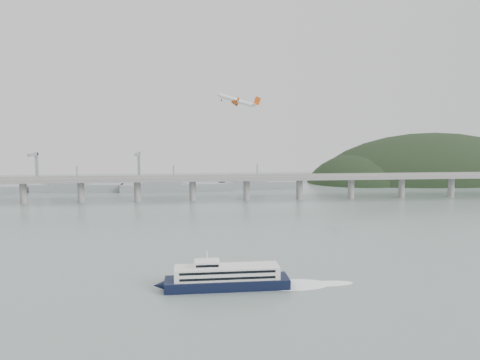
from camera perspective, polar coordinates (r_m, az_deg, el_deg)
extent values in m
plane|color=slate|center=(239.98, 1.27, -10.13)|extent=(900.00, 900.00, 0.00)
cube|color=gray|center=(431.76, -1.83, 0.14)|extent=(800.00, 22.00, 2.20)
cube|color=gray|center=(421.12, -1.74, 0.25)|extent=(800.00, 0.60, 1.80)
cube|color=gray|center=(441.95, -1.92, 0.56)|extent=(800.00, 0.60, 1.80)
cylinder|color=gray|center=(458.51, -24.90, -1.42)|extent=(6.00, 6.00, 21.00)
cylinder|color=gray|center=(444.34, -18.81, -1.39)|extent=(6.00, 6.00, 21.00)
cylinder|color=gray|center=(435.48, -12.39, -1.35)|extent=(6.00, 6.00, 21.00)
cylinder|color=gray|center=(432.26, -5.80, -1.28)|extent=(6.00, 6.00, 21.00)
cylinder|color=gray|center=(434.80, 0.80, -1.20)|extent=(6.00, 6.00, 21.00)
cylinder|color=gray|center=(443.01, 7.25, -1.11)|extent=(6.00, 6.00, 21.00)
cylinder|color=gray|center=(456.58, 13.38, -1.00)|extent=(6.00, 6.00, 21.00)
cylinder|color=gray|center=(475.05, 19.10, -0.90)|extent=(6.00, 6.00, 21.00)
cylinder|color=gray|center=(497.88, 24.34, -0.79)|extent=(6.00, 6.00, 21.00)
ellipsoid|color=black|center=(638.23, 22.35, -1.65)|extent=(320.00, 150.00, 156.00)
ellipsoid|color=black|center=(589.79, 14.64, -1.43)|extent=(140.00, 110.00, 96.00)
cube|color=gray|center=(517.17, -19.17, -0.92)|extent=(95.67, 20.15, 8.00)
cube|color=gray|center=(518.56, -20.22, -0.05)|extent=(33.90, 15.02, 8.00)
cylinder|color=gray|center=(515.39, -19.24, 0.85)|extent=(1.60, 1.60, 14.00)
cube|color=gray|center=(497.92, -8.06, -0.89)|extent=(110.55, 21.43, 8.00)
cube|color=gray|center=(497.56, -9.34, 0.01)|extent=(39.01, 16.73, 8.00)
cylinder|color=gray|center=(496.07, -8.09, 0.94)|extent=(1.60, 1.60, 14.00)
cube|color=gray|center=(511.72, 2.11, -0.62)|extent=(85.00, 13.60, 8.00)
cube|color=gray|center=(509.71, 1.17, 0.26)|extent=(29.75, 11.90, 8.00)
cylinder|color=gray|center=(509.92, 2.12, 1.16)|extent=(1.60, 1.60, 14.00)
cube|color=gray|center=(557.85, -23.50, 1.08)|extent=(3.00, 3.00, 40.00)
cube|color=gray|center=(547.06, -23.91, 2.86)|extent=(3.00, 28.00, 3.00)
cube|color=gray|center=(534.09, -12.21, 1.27)|extent=(3.00, 3.00, 40.00)
cube|color=gray|center=(522.81, -12.38, 3.12)|extent=(3.00, 28.00, 3.00)
cube|color=black|center=(205.71, -1.60, -12.42)|extent=(53.36, 13.64, 4.25)
cone|color=black|center=(205.47, -9.80, -12.54)|extent=(5.39, 4.34, 4.25)
cube|color=white|center=(204.19, -1.61, -11.15)|extent=(44.82, 11.37, 5.32)
cube|color=black|center=(198.68, -1.48, -11.24)|extent=(40.40, 0.84, 1.06)
cube|color=black|center=(199.48, -1.47, -11.94)|extent=(40.40, 0.84, 1.06)
cube|color=black|center=(208.88, -1.74, -10.34)|extent=(40.40, 0.84, 1.06)
cube|color=black|center=(209.64, -1.73, -11.01)|extent=(40.40, 0.84, 1.06)
cube|color=white|center=(202.49, -4.05, -10.12)|extent=(10.75, 7.62, 2.76)
cube|color=black|center=(198.88, -4.00, -10.44)|extent=(9.57, 0.29, 1.06)
cylinder|color=white|center=(201.53, -4.06, -9.20)|extent=(0.54, 0.54, 4.25)
ellipsoid|color=white|center=(210.83, 6.69, -12.58)|extent=(30.87, 15.82, 0.21)
ellipsoid|color=white|center=(214.56, 10.65, -12.30)|extent=(23.09, 8.04, 0.21)
cylinder|color=white|center=(338.63, -0.44, 9.69)|extent=(24.19, 8.79, 10.20)
cone|color=white|center=(340.44, -2.70, 10.36)|extent=(4.86, 4.01, 4.06)
cone|color=white|center=(337.38, 1.93, 9.05)|extent=(5.45, 3.82, 4.31)
cube|color=white|center=(338.48, -0.34, 9.51)|extent=(9.22, 29.81, 3.05)
cube|color=white|center=(337.49, 1.82, 9.19)|extent=(4.46, 10.75, 1.55)
cube|color=#D24B0E|center=(337.65, 2.11, 9.61)|extent=(5.41, 1.02, 6.55)
cylinder|color=#D24B0E|center=(343.27, -0.54, 9.30)|extent=(4.43, 2.89, 3.01)
cylinder|color=black|center=(343.48, -0.84, 9.39)|extent=(1.25, 2.10, 2.00)
cube|color=white|center=(343.33, -0.50, 9.44)|extent=(2.39, 0.60, 1.65)
cylinder|color=#D24B0E|center=(333.80, -0.69, 9.46)|extent=(4.43, 2.89, 3.01)
cylinder|color=black|center=(334.01, -0.99, 9.55)|extent=(1.25, 2.10, 2.00)
cube|color=white|center=(333.86, -0.64, 9.60)|extent=(2.39, 0.60, 1.65)
cylinder|color=black|center=(340.61, -0.39, 9.22)|extent=(0.97, 0.37, 2.10)
cylinder|color=black|center=(340.55, -0.44, 9.07)|extent=(1.24, 0.52, 1.21)
cylinder|color=black|center=(336.13, -0.45, 9.29)|extent=(0.97, 0.37, 2.10)
cylinder|color=black|center=(336.07, -0.50, 9.14)|extent=(1.24, 0.52, 1.21)
cylinder|color=black|center=(339.77, -2.26, 9.81)|extent=(0.97, 0.37, 2.10)
cylinder|color=black|center=(339.71, -2.31, 9.65)|extent=(1.24, 0.52, 1.21)
cube|color=#D24B0E|center=(353.01, 0.18, 9.36)|extent=(1.96, 0.43, 2.41)
cube|color=#D24B0E|center=(323.73, -0.21, 9.85)|extent=(1.96, 0.43, 2.41)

